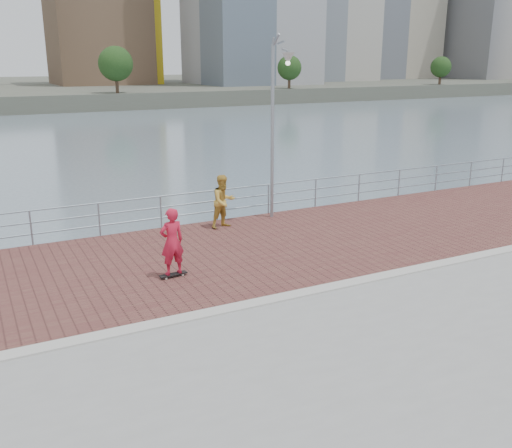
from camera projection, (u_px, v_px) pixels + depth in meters
name	position (u px, v px, depth m)	size (l,w,h in m)	color
water	(292.00, 370.00, 14.31)	(400.00, 400.00, 0.00)	slate
brick_lane	(231.00, 252.00, 16.82)	(40.00, 6.80, 0.02)	brown
curb	(294.00, 295.00, 13.74)	(40.00, 0.40, 0.06)	#B7B5AD
guardrail	(189.00, 205.00, 19.54)	(39.06, 0.06, 1.13)	#8C9EA8
street_lamp	(279.00, 97.00, 19.03)	(0.44, 1.27, 6.01)	gray
skateboard	(173.00, 274.00, 14.90)	(0.75, 0.26, 0.09)	black
skateboarder	(172.00, 242.00, 14.65)	(0.65, 0.42, 1.77)	red
bystander	(224.00, 201.00, 19.06)	(0.87, 0.68, 1.80)	gold
shoreline_trees	(126.00, 68.00, 85.62)	(169.08, 5.13, 6.84)	#473323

